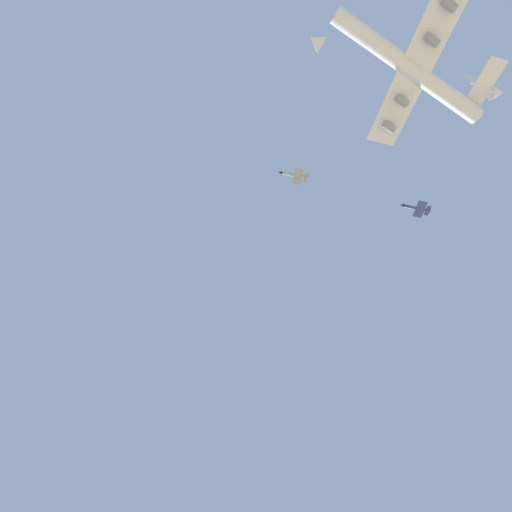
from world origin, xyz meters
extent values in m
cylinder|color=white|center=(13.42, 125.96, 168.39)|extent=(58.26, 45.89, 6.40)
cone|color=white|center=(35.25, 96.71, 168.39)|extent=(7.65, 7.86, 6.08)
cone|color=white|center=(-8.28, 155.31, 168.97)|extent=(7.14, 6.69, 5.76)
cube|color=white|center=(12.00, 127.40, 167.47)|extent=(53.48, 44.18, 17.74)
cylinder|color=gray|center=(-5.40, 114.40, 171.58)|extent=(5.80, 5.40, 3.00)
cylinder|color=gray|center=(3.05, 120.71, 168.47)|extent=(5.80, 5.40, 3.00)
cylinder|color=gray|center=(19.96, 133.34, 162.25)|extent=(5.80, 5.40, 3.00)
cylinder|color=gray|center=(28.42, 139.65, 159.14)|extent=(5.80, 5.40, 3.00)
cube|color=white|center=(-2.67, 151.39, 176.26)|extent=(7.68, 8.57, 10.17)
cube|color=white|center=(-4.35, 150.13, 169.16)|extent=(21.23, 18.33, 6.80)
cylinder|color=#999EA3|center=(-16.20, 72.14, 195.31)|extent=(8.55, 11.60, 1.50)
cone|color=black|center=(-11.98, 65.94, 195.31)|extent=(2.36, 2.50, 1.50)
cube|color=#999EA3|center=(-17.04, 73.38, 195.11)|extent=(9.09, 8.14, 0.24)
cube|color=#999EA3|center=(-19.29, 76.69, 197.26)|extent=(1.51, 2.10, 2.60)
cube|color=#999EA3|center=(-19.29, 76.69, 195.51)|extent=(5.09, 4.35, 0.20)
cylinder|color=#38478C|center=(-49.65, 119.78, 182.68)|extent=(8.73, 11.48, 1.50)
cone|color=black|center=(-45.32, 113.66, 182.68)|extent=(2.38, 2.50, 1.50)
cube|color=#38478C|center=(-50.52, 121.01, 182.48)|extent=(9.07, 8.21, 0.24)
cube|color=#38478C|center=(-52.82, 124.27, 184.63)|extent=(1.55, 2.08, 2.60)
cube|color=#38478C|center=(-52.82, 124.27, 182.88)|extent=(5.07, 4.40, 0.20)
camera|label=1|loc=(39.50, 74.89, 2.37)|focal=28.36mm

